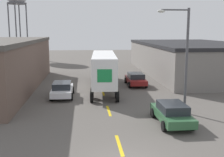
{
  "coord_description": "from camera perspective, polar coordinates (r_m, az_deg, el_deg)",
  "views": [
    {
      "loc": [
        -1.88,
        -12.16,
        6.37
      ],
      "look_at": [
        0.6,
        12.87,
        2.04
      ],
      "focal_mm": 45.0,
      "sensor_mm": 36.0,
      "label": 1
    }
  ],
  "objects": [
    {
      "name": "road_centerline",
      "position": [
        22.64,
        -0.67,
        -6.56
      ],
      "size": [
        0.2,
        16.63,
        0.01
      ],
      "color": "gold",
      "rests_on": "ground_plane"
    },
    {
      "name": "parked_car_right_far",
      "position": [
        32.82,
        4.83,
        -0.08
      ],
      "size": [
        2.12,
        4.7,
        1.47
      ],
      "color": "maroon",
      "rests_on": "ground_plane"
    },
    {
      "name": "semi_truck",
      "position": [
        30.9,
        -1.72,
        2.27
      ],
      "size": [
        3.33,
        14.44,
        3.94
      ],
      "rotation": [
        0.0,
        0.0,
        -0.06
      ],
      "color": "black",
      "rests_on": "ground_plane"
    },
    {
      "name": "warehouse_right",
      "position": [
        43.67,
        15.91,
        4.05
      ],
      "size": [
        14.06,
        26.61,
        4.6
      ],
      "color": "slate",
      "rests_on": "ground_plane"
    },
    {
      "name": "street_lamp",
      "position": [
        21.87,
        14.28,
        4.92
      ],
      "size": [
        2.46,
        0.32,
        8.0
      ],
      "color": "#4C4C51",
      "rests_on": "ground_plane"
    },
    {
      "name": "parked_car_right_near",
      "position": [
        19.85,
        12.06,
        -6.82
      ],
      "size": [
        2.12,
        4.7,
        1.47
      ],
      "color": "#2D5B38",
      "rests_on": "ground_plane"
    },
    {
      "name": "parked_car_left_far",
      "position": [
        27.45,
        -10.08,
        -2.14
      ],
      "size": [
        2.12,
        4.7,
        1.47
      ],
      "color": "silver",
      "rests_on": "ground_plane"
    }
  ]
}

